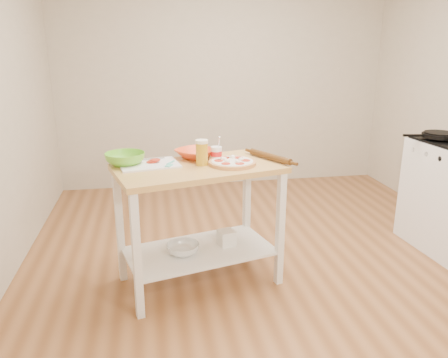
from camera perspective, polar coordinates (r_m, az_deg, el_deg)
room_shell at (r=3.23m, az=6.89°, el=10.73°), size 4.04×4.54×2.74m
prep_island at (r=3.11m, az=-3.31°, el=-2.76°), size 1.25×0.88×0.90m
skillet at (r=4.11m, az=26.25°, el=5.13°), size 0.45×0.28×0.03m
pizza at (r=3.06m, az=1.07°, el=2.22°), size 0.33×0.33×0.05m
cutting_board at (r=3.09m, az=-9.84°, el=1.96°), size 0.45×0.37×0.04m
spatula at (r=3.04m, az=-7.09°, el=1.97°), size 0.08×0.15×0.01m
knife at (r=3.17m, az=-10.81°, el=2.48°), size 0.27×0.08×0.01m
orange_bowl at (r=3.24m, az=-3.70°, el=3.35°), size 0.39×0.39×0.07m
green_bowl at (r=3.12m, az=-12.79°, el=2.58°), size 0.37×0.37×0.09m
beer_pint at (r=3.03m, az=-2.92°, el=3.50°), size 0.09×0.09×0.18m
yogurt_tub at (r=3.17m, az=-1.01°, el=3.37°), size 0.08×0.08×0.18m
rolling_pin at (r=3.19m, az=6.04°, el=2.87°), size 0.23×0.39×0.05m
shelf_glass_bowl at (r=3.19m, az=-5.38°, el=-9.08°), size 0.25×0.25×0.07m
shelf_bin at (r=3.30m, az=0.33°, el=-7.69°), size 0.14×0.14×0.11m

